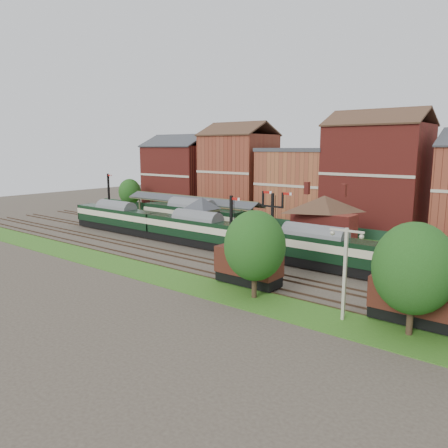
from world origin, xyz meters
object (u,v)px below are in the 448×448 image
Objects in this scene: goods_van_a at (248,263)px; dmu_train at (198,229)px; semaphore_bracket at (272,225)px; platform_railcar at (192,216)px; signal_box at (202,218)px.

dmu_train is at bearing 148.12° from goods_van_a.
dmu_train is at bearing 169.05° from semaphore_bracket.
semaphore_bracket is at bearing -10.95° from dmu_train.
dmu_train is at bearing -42.86° from platform_railcar.
semaphore_bracket is 0.16× the size of dmu_train.
signal_box is 0.33× the size of platform_railcar.
signal_box is at bearing 143.55° from goods_van_a.
semaphore_bracket is 1.33× the size of goods_van_a.
goods_van_a is (21.47, -15.50, -0.35)m from platform_railcar.
semaphore_bracket reaches higher than dmu_train.
signal_box is 16.16m from semaphore_bracket.
semaphore_bracket is (15.04, -5.75, 1.44)m from signal_box.
semaphore_bracket is 21.97m from platform_railcar.
signal_box is 0.12× the size of dmu_train.
platform_railcar reaches higher than dmu_train.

